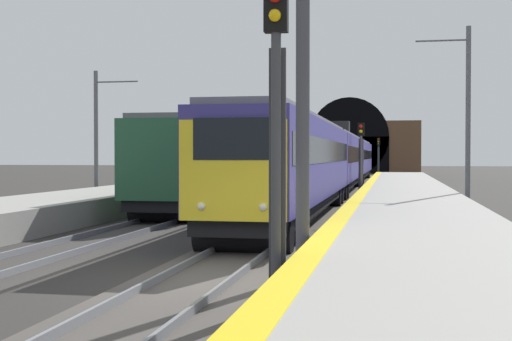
{
  "coord_description": "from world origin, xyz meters",
  "views": [
    {
      "loc": [
        -13.35,
        -3.76,
        2.53
      ],
      "look_at": [
        7.05,
        0.23,
        2.09
      ],
      "focal_mm": 49.27,
      "sensor_mm": 36.0,
      "label": 1
    }
  ],
  "objects_px": {
    "train_main_approaching": "(337,159)",
    "railway_signal_near": "(276,122)",
    "railway_signal_mid": "(361,154)",
    "railway_signal_far": "(379,152)",
    "overhead_signal_gantry": "(101,12)",
    "train_adjacent_platform": "(278,158)",
    "catenary_mast_near": "(97,135)",
    "catenary_mast_far": "(467,117)"
  },
  "relations": [
    {
      "from": "train_main_approaching",
      "to": "catenary_mast_far",
      "type": "bearing_deg",
      "value": 23.46
    },
    {
      "from": "train_main_approaching",
      "to": "train_adjacent_platform",
      "type": "xyz_separation_m",
      "value": [
        3.7,
        4.69,
        0.06
      ]
    },
    {
      "from": "railway_signal_near",
      "to": "overhead_signal_gantry",
      "type": "distance_m",
      "value": 5.71
    },
    {
      "from": "overhead_signal_gantry",
      "to": "train_main_approaching",
      "type": "bearing_deg",
      "value": -3.92
    },
    {
      "from": "railway_signal_near",
      "to": "railway_signal_mid",
      "type": "bearing_deg",
      "value": -180.0
    },
    {
      "from": "train_main_approaching",
      "to": "catenary_mast_far",
      "type": "relative_size",
      "value": 7.79
    },
    {
      "from": "catenary_mast_near",
      "to": "overhead_signal_gantry",
      "type": "bearing_deg",
      "value": -155.94
    },
    {
      "from": "overhead_signal_gantry",
      "to": "catenary_mast_near",
      "type": "distance_m",
      "value": 22.89
    },
    {
      "from": "catenary_mast_far",
      "to": "railway_signal_far",
      "type": "bearing_deg",
      "value": 4.79
    },
    {
      "from": "train_main_approaching",
      "to": "railway_signal_mid",
      "type": "bearing_deg",
      "value": 15.98
    },
    {
      "from": "railway_signal_mid",
      "to": "railway_signal_far",
      "type": "bearing_deg",
      "value": -180.0
    },
    {
      "from": "train_main_approaching",
      "to": "catenary_mast_near",
      "type": "distance_m",
      "value": 17.78
    },
    {
      "from": "catenary_mast_near",
      "to": "catenary_mast_far",
      "type": "xyz_separation_m",
      "value": [
        -2.7,
        -18.61,
        0.61
      ]
    },
    {
      "from": "train_adjacent_platform",
      "to": "catenary_mast_far",
      "type": "relative_size",
      "value": 6.95
    },
    {
      "from": "railway_signal_mid",
      "to": "railway_signal_far",
      "type": "distance_m",
      "value": 50.9
    },
    {
      "from": "overhead_signal_gantry",
      "to": "railway_signal_far",
      "type": "bearing_deg",
      "value": -3.11
    },
    {
      "from": "railway_signal_far",
      "to": "train_main_approaching",
      "type": "bearing_deg",
      "value": -2.48
    },
    {
      "from": "railway_signal_mid",
      "to": "catenary_mast_near",
      "type": "relative_size",
      "value": 0.63
    },
    {
      "from": "overhead_signal_gantry",
      "to": "railway_signal_near",
      "type": "bearing_deg",
      "value": -124.06
    },
    {
      "from": "catenary_mast_near",
      "to": "catenary_mast_far",
      "type": "distance_m",
      "value": 18.81
    },
    {
      "from": "train_adjacent_platform",
      "to": "railway_signal_far",
      "type": "bearing_deg",
      "value": -10.0
    },
    {
      "from": "catenary_mast_far",
      "to": "overhead_signal_gantry",
      "type": "bearing_deg",
      "value": 152.82
    },
    {
      "from": "railway_signal_near",
      "to": "train_adjacent_platform",
      "type": "bearing_deg",
      "value": -170.81
    },
    {
      "from": "train_main_approaching",
      "to": "railway_signal_mid",
      "type": "height_order",
      "value": "train_main_approaching"
    },
    {
      "from": "railway_signal_mid",
      "to": "railway_signal_far",
      "type": "height_order",
      "value": "railway_signal_far"
    },
    {
      "from": "train_adjacent_platform",
      "to": "catenary_mast_near",
      "type": "height_order",
      "value": "catenary_mast_near"
    },
    {
      "from": "train_adjacent_platform",
      "to": "catenary_mast_far",
      "type": "height_order",
      "value": "catenary_mast_far"
    },
    {
      "from": "catenary_mast_near",
      "to": "catenary_mast_far",
      "type": "height_order",
      "value": "catenary_mast_far"
    },
    {
      "from": "overhead_signal_gantry",
      "to": "catenary_mast_near",
      "type": "bearing_deg",
      "value": 24.06
    },
    {
      "from": "train_adjacent_platform",
      "to": "railway_signal_mid",
      "type": "height_order",
      "value": "train_adjacent_platform"
    },
    {
      "from": "train_adjacent_platform",
      "to": "catenary_mast_far",
      "type": "distance_m",
      "value": 23.03
    },
    {
      "from": "railway_signal_far",
      "to": "overhead_signal_gantry",
      "type": "bearing_deg",
      "value": -3.11
    },
    {
      "from": "railway_signal_far",
      "to": "catenary_mast_near",
      "type": "distance_m",
      "value": 59.16
    },
    {
      "from": "catenary_mast_near",
      "to": "railway_signal_near",
      "type": "bearing_deg",
      "value": -150.23
    },
    {
      "from": "catenary_mast_far",
      "to": "railway_signal_near",
      "type": "bearing_deg",
      "value": 166.48
    },
    {
      "from": "railway_signal_far",
      "to": "catenary_mast_near",
      "type": "height_order",
      "value": "catenary_mast_near"
    },
    {
      "from": "train_adjacent_platform",
      "to": "train_main_approaching",
      "type": "bearing_deg",
      "value": -129.08
    },
    {
      "from": "railway_signal_near",
      "to": "catenary_mast_near",
      "type": "height_order",
      "value": "catenary_mast_near"
    },
    {
      "from": "train_adjacent_platform",
      "to": "catenary_mast_far",
      "type": "bearing_deg",
      "value": -150.24
    },
    {
      "from": "train_main_approaching",
      "to": "railway_signal_mid",
      "type": "distance_m",
      "value": 6.97
    },
    {
      "from": "train_main_approaching",
      "to": "railway_signal_near",
      "type": "height_order",
      "value": "railway_signal_near"
    },
    {
      "from": "railway_signal_mid",
      "to": "overhead_signal_gantry",
      "type": "distance_m",
      "value": 27.98
    }
  ]
}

